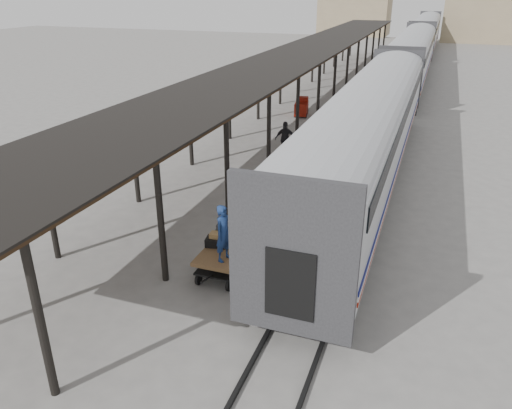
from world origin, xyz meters
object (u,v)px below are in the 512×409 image
object	(u,v)px
luggage_tug	(301,108)
pedestrian	(285,139)
porter	(224,233)
baggage_cart	(226,254)

from	to	relation	value
luggage_tug	pedestrian	xyz separation A→B (m)	(1.51, -8.89, 0.36)
porter	pedestrian	xyz separation A→B (m)	(-1.91, 12.60, -0.81)
baggage_cart	porter	xyz separation A→B (m)	(0.25, -0.65, 1.09)
luggage_tug	pedestrian	world-z (taller)	pedestrian
porter	pedestrian	bearing A→B (deg)	25.73
baggage_cart	luggage_tug	distance (m)	21.09
luggage_tug	porter	world-z (taller)	porter
baggage_cart	pedestrian	world-z (taller)	pedestrian
luggage_tug	pedestrian	size ratio (longest dim) A/B	0.82
baggage_cart	pedestrian	xyz separation A→B (m)	(-1.66, 11.95, 0.28)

